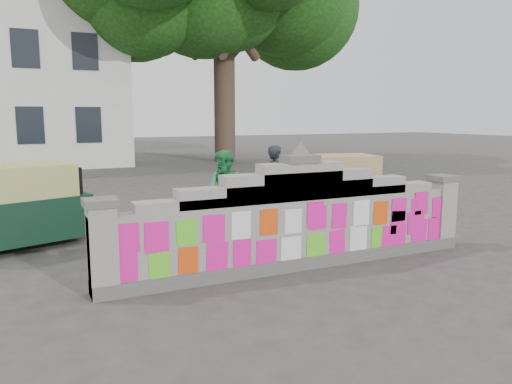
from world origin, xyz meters
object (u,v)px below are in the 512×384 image
Objects in this scene: cyclist_rider at (276,196)px; pedestrian at (226,193)px; cyclist_bike at (276,212)px; rickshaw_left at (12,206)px; rickshaw_right at (331,183)px.

cyclist_rider is 1.03m from pedestrian.
pedestrian is at bearing 91.43° from cyclist_bike.
cyclist_rider is at bearing 42.78° from pedestrian.
rickshaw_right is (7.20, 0.41, -0.05)m from rickshaw_left.
cyclist_rider is 0.55× the size of rickshaw_left.
pedestrian reaches higher than rickshaw_left.
pedestrian is 3.55m from rickshaw_right.
cyclist_rider reaches higher than rickshaw_left.
rickshaw_right is (3.34, 1.20, -0.12)m from pedestrian.
pedestrian is at bearing 29.75° from rickshaw_right.
cyclist_bike is 0.66× the size of rickshaw_right.
pedestrian reaches higher than cyclist_bike.
rickshaw_right is at bearing -40.33° from cyclist_rider.
cyclist_rider is at bearing 107.41° from cyclist_bike.
pedestrian is (-0.99, 0.28, 0.40)m from cyclist_bike.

